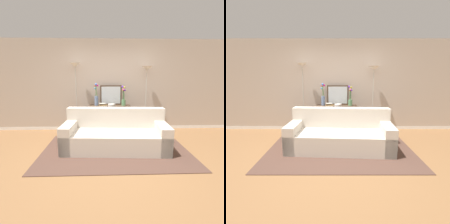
# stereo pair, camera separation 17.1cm
# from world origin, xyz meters

# --- Properties ---
(ground_plane) EXTENTS (16.00, 16.00, 0.02)m
(ground_plane) POSITION_xyz_m (0.00, 0.00, -0.01)
(ground_plane) COLOR brown
(back_wall) EXTENTS (12.00, 0.15, 2.66)m
(back_wall) POSITION_xyz_m (0.00, 2.12, 1.33)
(back_wall) COLOR white
(back_wall) RESTS_ON ground
(area_rug) EXTENTS (3.17, 2.02, 0.01)m
(area_rug) POSITION_xyz_m (0.06, 0.38, 0.01)
(area_rug) COLOR #51382D
(area_rug) RESTS_ON ground
(couch) EXTENTS (2.33, 1.13, 0.88)m
(couch) POSITION_xyz_m (0.07, 0.55, 0.31)
(couch) COLOR beige
(couch) RESTS_ON ground
(console_table) EXTENTS (1.16, 0.38, 0.79)m
(console_table) POSITION_xyz_m (-0.02, 1.74, 0.54)
(console_table) COLOR #473323
(console_table) RESTS_ON ground
(floor_lamp_left) EXTENTS (0.28, 0.28, 1.97)m
(floor_lamp_left) POSITION_xyz_m (-0.98, 1.79, 1.54)
(floor_lamp_left) COLOR #B7B2A8
(floor_lamp_left) RESTS_ON ground
(floor_lamp_right) EXTENTS (0.28, 0.28, 1.88)m
(floor_lamp_right) POSITION_xyz_m (1.02, 1.79, 1.48)
(floor_lamp_right) COLOR #B7B2A8
(floor_lamp_right) RESTS_ON ground
(wall_mirror) EXTENTS (0.62, 0.02, 0.56)m
(wall_mirror) POSITION_xyz_m (0.01, 1.90, 1.07)
(wall_mirror) COLOR #473323
(wall_mirror) RESTS_ON console_table
(vase_tall_flowers) EXTENTS (0.12, 0.12, 0.63)m
(vase_tall_flowers) POSITION_xyz_m (-0.41, 1.78, 1.00)
(vase_tall_flowers) COLOR #6B84AD
(vase_tall_flowers) RESTS_ON console_table
(vase_short_flowers) EXTENTS (0.12, 0.13, 0.56)m
(vase_short_flowers) POSITION_xyz_m (0.37, 1.74, 0.98)
(vase_short_flowers) COLOR #669E6B
(vase_short_flowers) RESTS_ON console_table
(fruit_bowl) EXTENTS (0.20, 0.20, 0.07)m
(fruit_bowl) POSITION_xyz_m (0.02, 1.63, 0.82)
(fruit_bowl) COLOR silver
(fruit_bowl) RESTS_ON console_table
(book_stack) EXTENTS (0.23, 0.18, 0.08)m
(book_stack) POSITION_xyz_m (-0.22, 1.64, 0.83)
(book_stack) COLOR silver
(book_stack) RESTS_ON console_table
(book_row_under_console) EXTENTS (0.46, 0.18, 0.13)m
(book_row_under_console) POSITION_xyz_m (-0.28, 1.74, 0.05)
(book_row_under_console) COLOR maroon
(book_row_under_console) RESTS_ON ground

